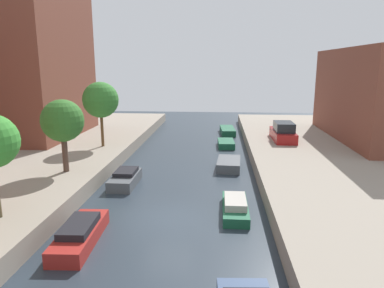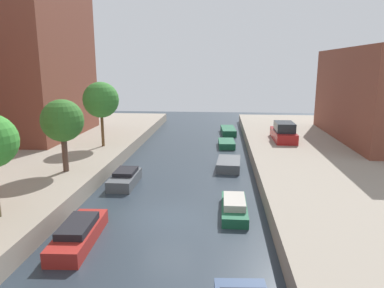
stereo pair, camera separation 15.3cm
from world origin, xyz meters
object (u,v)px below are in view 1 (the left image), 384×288
at_px(street_tree_3, 63,121).
at_px(moored_boat_right_2, 235,207).
at_px(apartment_tower_far, 15,22).
at_px(street_tree_4, 101,100).
at_px(moored_boat_left_3, 125,179).
at_px(moored_boat_right_3, 229,164).
at_px(moored_boat_right_4, 226,144).
at_px(moored_boat_right_5, 227,131).
at_px(moored_boat_left_2, 80,234).
at_px(parked_car, 283,133).

xyz_separation_m(street_tree_3, moored_boat_right_2, (10.47, -3.40, -3.84)).
height_order(street_tree_3, moored_boat_right_2, street_tree_3).
distance_m(apartment_tower_far, moored_boat_right_2, 26.76).
bearing_deg(street_tree_4, street_tree_3, -90.00).
bearing_deg(moored_boat_left_3, moored_boat_right_3, 32.30).
relative_size(moored_boat_right_4, moored_boat_right_5, 0.71).
relative_size(moored_boat_left_3, moored_boat_right_2, 0.89).
distance_m(apartment_tower_far, street_tree_4, 11.84).
height_order(moored_boat_right_4, moored_boat_right_5, moored_boat_right_5).
height_order(street_tree_4, moored_boat_right_3, street_tree_4).
distance_m(street_tree_4, moored_boat_left_2, 15.43).
distance_m(apartment_tower_far, moored_boat_right_3, 23.13).
xyz_separation_m(street_tree_3, moored_boat_left_2, (3.66, -7.14, -3.78)).
height_order(moored_boat_left_3, moored_boat_right_4, moored_boat_left_3).
distance_m(apartment_tower_far, moored_boat_right_4, 22.13).
bearing_deg(street_tree_4, moored_boat_left_2, -75.69).
height_order(street_tree_3, moored_boat_right_4, street_tree_3).
bearing_deg(moored_boat_left_2, street_tree_3, 117.12).
xyz_separation_m(apartment_tower_far, street_tree_4, (8.90, -4.23, -6.57)).
height_order(street_tree_3, moored_boat_right_5, street_tree_3).
relative_size(moored_boat_left_3, moored_boat_right_4, 1.11).
height_order(street_tree_3, moored_boat_right_3, street_tree_3).
distance_m(moored_boat_right_4, moored_boat_right_5, 6.54).
bearing_deg(moored_boat_right_2, moored_boat_left_3, 149.91).
bearing_deg(street_tree_4, moored_boat_left_3, -61.48).
relative_size(apartment_tower_far, street_tree_4, 3.94).
distance_m(moored_boat_right_2, moored_boat_right_3, 8.23).
bearing_deg(apartment_tower_far, moored_boat_right_4, 2.26).
height_order(moored_boat_left_3, moored_boat_right_5, moored_boat_left_3).
relative_size(street_tree_4, moored_boat_right_3, 1.58).
distance_m(apartment_tower_far, moored_boat_left_3, 19.85).
bearing_deg(moored_boat_right_4, moored_boat_left_2, -108.81).
xyz_separation_m(street_tree_3, moored_boat_right_4, (10.23, 12.18, -3.91)).
relative_size(street_tree_3, moored_boat_right_4, 1.47).
relative_size(street_tree_3, moored_boat_left_3, 1.32).
relative_size(street_tree_3, moored_boat_right_2, 1.18).
bearing_deg(moored_boat_right_5, moored_boat_left_3, -110.81).
xyz_separation_m(moored_boat_left_3, moored_boat_right_2, (6.87, -3.98, -0.06)).
distance_m(parked_car, moored_boat_right_4, 5.39).
distance_m(street_tree_3, moored_boat_right_4, 16.38).
height_order(apartment_tower_far, moored_boat_right_4, apartment_tower_far).
height_order(parked_car, moored_boat_left_2, parked_car).
height_order(apartment_tower_far, moored_boat_right_3, apartment_tower_far).
bearing_deg(moored_boat_left_3, street_tree_3, -170.85).
bearing_deg(moored_boat_right_5, moored_boat_right_2, -90.06).
bearing_deg(moored_boat_left_3, parked_car, 41.20).
bearing_deg(moored_boat_right_2, parked_car, 71.38).
bearing_deg(apartment_tower_far, moored_boat_left_2, -55.92).
height_order(street_tree_4, parked_car, street_tree_4).
relative_size(parked_car, moored_boat_right_4, 1.51).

